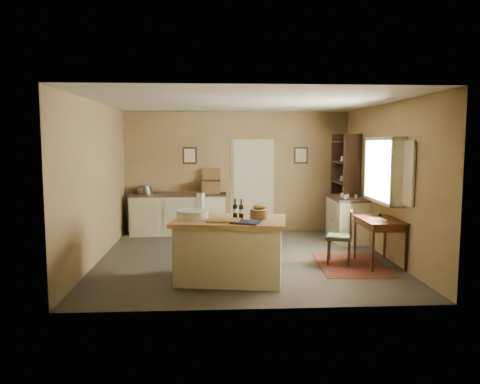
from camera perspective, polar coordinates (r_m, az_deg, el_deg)
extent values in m
plane|color=#4A4338|center=(8.27, 0.52, -8.06)|extent=(5.00, 5.00, 0.00)
cube|color=olive|center=(10.53, -0.40, 2.47)|extent=(5.00, 0.10, 2.70)
cube|color=olive|center=(5.57, 2.27, -0.90)|extent=(5.00, 0.10, 2.70)
cube|color=olive|center=(8.26, -17.05, 1.16)|extent=(0.10, 5.00, 2.70)
cube|color=olive|center=(8.58, 17.42, 1.33)|extent=(0.10, 5.00, 2.70)
plane|color=silver|center=(8.04, 0.54, 10.93)|extent=(5.00, 5.00, 0.00)
cube|color=beige|center=(10.55, 1.51, 0.87)|extent=(0.97, 0.06, 2.11)
cube|color=black|center=(10.49, -6.15, 4.44)|extent=(0.32, 0.02, 0.38)
cube|color=beige|center=(10.48, -6.15, 4.44)|extent=(0.24, 0.01, 0.30)
cube|color=black|center=(10.67, 7.43, 4.46)|extent=(0.32, 0.02, 0.38)
cube|color=beige|center=(10.66, 7.44, 4.45)|extent=(0.24, 0.01, 0.30)
cube|color=beige|center=(8.39, 17.03, -1.04)|extent=(0.25, 1.32, 0.06)
cube|color=beige|center=(8.32, 17.27, 6.22)|extent=(0.25, 1.32, 0.06)
cube|color=white|center=(8.38, 17.92, 2.57)|extent=(0.01, 1.20, 1.00)
cube|color=beige|center=(7.61, 19.90, 2.16)|extent=(0.04, 0.35, 1.00)
cube|color=beige|center=(9.14, 15.85, 2.91)|extent=(0.04, 0.35, 1.00)
cube|color=beige|center=(6.92, -1.25, -7.28)|extent=(1.63, 1.16, 0.85)
cube|color=#AA844A|center=(6.83, -1.26, -3.56)|extent=(1.76, 1.29, 0.06)
cylinder|color=white|center=(6.92, -5.81, -2.75)|extent=(0.47, 0.47, 0.11)
cube|color=#AA844A|center=(6.62, -1.96, -3.47)|extent=(0.51, 0.40, 0.03)
cube|color=black|center=(6.48, 0.69, -3.71)|extent=(0.46, 0.41, 0.02)
cylinder|color=olive|center=(6.82, 2.41, -2.72)|extent=(0.28, 0.28, 0.14)
cylinder|color=black|center=(6.88, -0.60, -2.01)|extent=(0.07, 0.07, 0.29)
cylinder|color=black|center=(6.83, 0.15, -2.07)|extent=(0.07, 0.07, 0.29)
cube|color=beige|center=(10.35, -7.52, -2.80)|extent=(2.05, 0.56, 0.85)
cube|color=#332319|center=(10.29, -7.55, -0.33)|extent=(2.09, 0.59, 0.05)
cube|color=#54391D|center=(10.25, -3.55, 0.61)|extent=(0.41, 0.31, 0.28)
cylinder|color=#59544F|center=(10.36, -11.53, 0.28)|extent=(0.35, 0.35, 0.18)
cube|color=#572513|center=(8.05, 13.47, -8.61)|extent=(1.20, 1.67, 0.01)
cube|color=#35170A|center=(8.03, 16.69, -3.28)|extent=(0.61, 1.00, 0.03)
cube|color=#35170A|center=(8.04, 16.67, -3.77)|extent=(0.55, 0.94, 0.10)
cube|color=silver|center=(8.01, 16.36, -3.16)|extent=(0.22, 0.30, 0.01)
cylinder|color=black|center=(8.32, 16.69, -2.68)|extent=(0.05, 0.05, 0.05)
cylinder|color=#35170A|center=(7.60, 15.90, -6.80)|extent=(0.04, 0.04, 0.72)
cylinder|color=#35170A|center=(7.78, 19.60, -6.61)|extent=(0.04, 0.04, 0.72)
cylinder|color=#35170A|center=(8.45, 13.84, -5.43)|extent=(0.04, 0.04, 0.72)
cylinder|color=#35170A|center=(8.62, 17.22, -5.30)|extent=(0.04, 0.04, 0.72)
cube|color=beige|center=(9.86, 12.87, -3.36)|extent=(0.60, 1.09, 0.85)
cube|color=#332319|center=(9.79, 12.93, -0.77)|extent=(0.63, 1.13, 0.05)
cylinder|color=silver|center=(9.62, 13.04, -0.47)|extent=(0.26, 0.26, 0.09)
cube|color=black|center=(9.87, 13.45, 0.57)|extent=(0.37, 0.04, 2.19)
cube|color=black|center=(10.78, 12.00, 1.06)|extent=(0.37, 0.04, 2.19)
cube|color=black|center=(10.38, 13.63, 0.83)|extent=(0.02, 0.99, 2.19)
cube|color=black|center=(10.47, 12.56, -4.85)|extent=(0.37, 0.95, 0.03)
cube|color=black|center=(10.38, 12.63, -1.88)|extent=(0.37, 0.95, 0.03)
cube|color=black|center=(10.32, 12.70, 1.13)|extent=(0.37, 0.95, 0.03)
cube|color=black|center=(10.29, 12.76, 3.56)|extent=(0.37, 0.95, 0.03)
cube|color=black|center=(10.28, 12.82, 6.00)|extent=(0.37, 0.95, 0.03)
cylinder|color=white|center=(10.32, 12.71, 1.46)|extent=(0.12, 0.12, 0.11)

